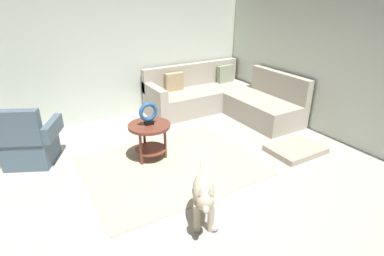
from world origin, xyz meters
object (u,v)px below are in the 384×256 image
Objects in this scene: armchair at (28,143)px; dog at (204,194)px; sectional_couch at (222,99)px; torus_sculpture at (148,113)px; side_table at (150,132)px; dog_toy_ball at (214,226)px; dog_bed_mat at (295,149)px.

dog is at bearing -32.25° from armchair.
sectional_couch is 2.29× the size of armchair.
dog is (-0.09, -1.57, -0.33)m from torus_sculpture.
dog is (-2.07, -2.55, 0.09)m from sectional_couch.
torus_sculpture reaches higher than side_table.
sectional_couch is 6.90× the size of torus_sculpture.
side_table is at bearing 88.28° from dog_toy_ball.
armchair is at bearing 154.16° from dog_bed_mat.
sectional_couch is 3.50m from armchair.
dog_toy_ball is (1.46, -2.45, -0.27)m from armchair.
sectional_couch is 3.75× the size of side_table.
side_table is (-1.98, -0.99, 0.13)m from sectional_couch.
side_table is at bearing 154.23° from dog_bed_mat.
dog reaches higher than dog_toy_ball.
dog_bed_mat is at bearing -25.77° from torus_sculpture.
dog_bed_mat is at bearing -90.16° from sectional_couch.
dog_toy_ball is (0.04, -0.15, -0.33)m from dog.
dog_bed_mat is at bearing -25.77° from side_table.
dog is at bearing 104.64° from dog_toy_ball.
armchair is 3.01× the size of torus_sculpture.
armchair is at bearing -28.66° from dog.
dog_toy_ball is at bearing -91.72° from torus_sculpture.
armchair is at bearing 154.07° from side_table.
dog_bed_mat is at bearing -133.86° from dog.
dog is 0.36m from dog_toy_ball.
dog_bed_mat is (1.97, -0.95, -0.37)m from side_table.
dog_toy_ball is (-0.05, -1.72, -0.37)m from side_table.
dog_bed_mat is (-0.01, -1.94, -0.24)m from sectional_couch.
dog_bed_mat is (1.97, -0.95, -0.67)m from torus_sculpture.
sectional_couch is 3.39m from dog_toy_ball.
side_table is 2.22m from dog_bed_mat.
dog is (-0.09, -1.57, -0.04)m from side_table.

